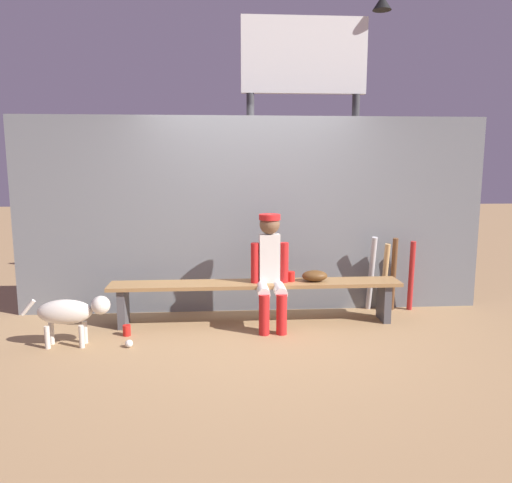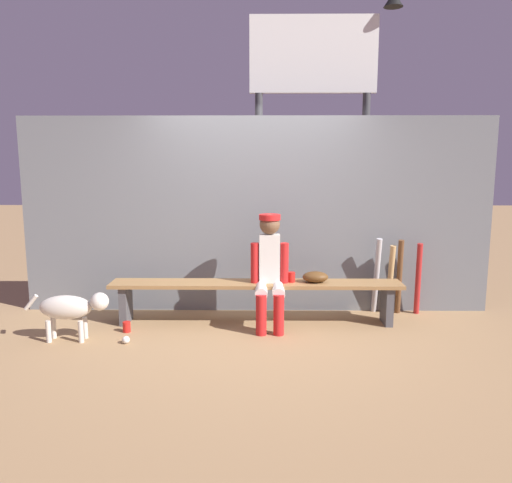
{
  "view_description": "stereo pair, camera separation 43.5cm",
  "coord_description": "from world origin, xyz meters",
  "px_view_note": "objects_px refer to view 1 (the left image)",
  "views": [
    {
      "loc": [
        -0.38,
        -5.3,
        1.77
      ],
      "look_at": [
        0.0,
        0.0,
        0.91
      ],
      "focal_mm": 35.06,
      "sensor_mm": 36.0,
      "label": 1
    },
    {
      "loc": [
        0.06,
        -5.31,
        1.77
      ],
      "look_at": [
        0.0,
        0.0,
        0.91
      ],
      "focal_mm": 35.06,
      "sensor_mm": 36.0,
      "label": 2
    }
  ],
  "objects_px": {
    "bat_aluminum_silver": "(371,274)",
    "cup_on_ground": "(127,330)",
    "bat_wood_tan": "(385,277)",
    "cup_on_bench": "(291,276)",
    "baseball_glove": "(315,276)",
    "dugout_bench": "(256,290)",
    "dog": "(71,312)",
    "bat_aluminum_red": "(411,276)",
    "baseball": "(129,344)",
    "player_seated": "(270,267)",
    "bat_wood_dark": "(393,274)",
    "scoreboard": "(308,93)"
  },
  "relations": [
    {
      "from": "dugout_bench",
      "to": "baseball_glove",
      "type": "bearing_deg",
      "value": 0.0
    },
    {
      "from": "bat_wood_tan",
      "to": "bat_wood_dark",
      "type": "bearing_deg",
      "value": -2.08
    },
    {
      "from": "dugout_bench",
      "to": "scoreboard",
      "type": "xyz_separation_m",
      "value": [
        0.77,
        1.34,
        2.27
      ]
    },
    {
      "from": "baseball",
      "to": "cup_on_bench",
      "type": "distance_m",
      "value": 1.85
    },
    {
      "from": "bat_wood_tan",
      "to": "bat_aluminum_red",
      "type": "bearing_deg",
      "value": -0.17
    },
    {
      "from": "bat_wood_dark",
      "to": "bat_aluminum_red",
      "type": "xyz_separation_m",
      "value": [
        0.22,
        0.0,
        -0.02
      ]
    },
    {
      "from": "scoreboard",
      "to": "bat_aluminum_silver",
      "type": "bearing_deg",
      "value": -57.2
    },
    {
      "from": "player_seated",
      "to": "baseball",
      "type": "height_order",
      "value": "player_seated"
    },
    {
      "from": "dugout_bench",
      "to": "bat_aluminum_silver",
      "type": "distance_m",
      "value": 1.45
    },
    {
      "from": "cup_on_ground",
      "to": "baseball",
      "type": "bearing_deg",
      "value": -76.39
    },
    {
      "from": "baseball_glove",
      "to": "bat_aluminum_silver",
      "type": "bearing_deg",
      "value": 26.34
    },
    {
      "from": "bat_aluminum_red",
      "to": "baseball",
      "type": "height_order",
      "value": "bat_aluminum_red"
    },
    {
      "from": "cup_on_ground",
      "to": "cup_on_bench",
      "type": "distance_m",
      "value": 1.83
    },
    {
      "from": "bat_wood_tan",
      "to": "cup_on_bench",
      "type": "relative_size",
      "value": 7.48
    },
    {
      "from": "cup_on_bench",
      "to": "cup_on_ground",
      "type": "bearing_deg",
      "value": -169.52
    },
    {
      "from": "dugout_bench",
      "to": "bat_wood_dark",
      "type": "distance_m",
      "value": 1.69
    },
    {
      "from": "bat_aluminum_silver",
      "to": "cup_on_ground",
      "type": "bearing_deg",
      "value": -166.05
    },
    {
      "from": "dugout_bench",
      "to": "cup_on_bench",
      "type": "distance_m",
      "value": 0.41
    },
    {
      "from": "dugout_bench",
      "to": "scoreboard",
      "type": "relative_size",
      "value": 0.83
    },
    {
      "from": "baseball",
      "to": "scoreboard",
      "type": "relative_size",
      "value": 0.02
    },
    {
      "from": "player_seated",
      "to": "dugout_bench",
      "type": "bearing_deg",
      "value": 143.4
    },
    {
      "from": "scoreboard",
      "to": "cup_on_ground",
      "type": "bearing_deg",
      "value": -142.04
    },
    {
      "from": "dugout_bench",
      "to": "dog",
      "type": "distance_m",
      "value": 1.91
    },
    {
      "from": "cup_on_bench",
      "to": "bat_aluminum_silver",
      "type": "bearing_deg",
      "value": 19.67
    },
    {
      "from": "bat_aluminum_silver",
      "to": "bat_wood_tan",
      "type": "distance_m",
      "value": 0.16
    },
    {
      "from": "dugout_bench",
      "to": "bat_wood_tan",
      "type": "xyz_separation_m",
      "value": [
        1.55,
        0.35,
        0.04
      ]
    },
    {
      "from": "cup_on_bench",
      "to": "dog",
      "type": "relative_size",
      "value": 0.13
    },
    {
      "from": "bat_aluminum_silver",
      "to": "cup_on_bench",
      "type": "bearing_deg",
      "value": -160.33
    },
    {
      "from": "player_seated",
      "to": "bat_aluminum_red",
      "type": "relative_size",
      "value": 1.44
    },
    {
      "from": "bat_wood_dark",
      "to": "baseball",
      "type": "height_order",
      "value": "bat_wood_dark"
    },
    {
      "from": "player_seated",
      "to": "bat_wood_tan",
      "type": "height_order",
      "value": "player_seated"
    },
    {
      "from": "bat_aluminum_red",
      "to": "dog",
      "type": "relative_size",
      "value": 1.0
    },
    {
      "from": "bat_aluminum_silver",
      "to": "dog",
      "type": "distance_m",
      "value": 3.35
    },
    {
      "from": "bat_aluminum_silver",
      "to": "cup_on_ground",
      "type": "distance_m",
      "value": 2.86
    },
    {
      "from": "bat_wood_dark",
      "to": "cup_on_ground",
      "type": "distance_m",
      "value": 3.1
    },
    {
      "from": "dugout_bench",
      "to": "cup_on_bench",
      "type": "bearing_deg",
      "value": 1.56
    },
    {
      "from": "cup_on_ground",
      "to": "dugout_bench",
      "type": "bearing_deg",
      "value": 12.97
    },
    {
      "from": "dugout_bench",
      "to": "bat_aluminum_red",
      "type": "xyz_separation_m",
      "value": [
        1.88,
        0.35,
        0.05
      ]
    },
    {
      "from": "bat_aluminum_silver",
      "to": "bat_wood_dark",
      "type": "bearing_deg",
      "value": -6.03
    },
    {
      "from": "baseball_glove",
      "to": "baseball",
      "type": "distance_m",
      "value": 2.08
    },
    {
      "from": "dugout_bench",
      "to": "baseball",
      "type": "bearing_deg",
      "value": -153.07
    },
    {
      "from": "baseball_glove",
      "to": "bat_aluminum_red",
      "type": "relative_size",
      "value": 0.33
    },
    {
      "from": "bat_aluminum_silver",
      "to": "bat_wood_tan",
      "type": "xyz_separation_m",
      "value": [
        0.16,
        -0.02,
        -0.04
      ]
    },
    {
      "from": "dugout_bench",
      "to": "bat_aluminum_silver",
      "type": "relative_size",
      "value": 3.5
    },
    {
      "from": "bat_aluminum_red",
      "to": "scoreboard",
      "type": "bearing_deg",
      "value": 137.93
    },
    {
      "from": "bat_wood_tan",
      "to": "cup_on_ground",
      "type": "height_order",
      "value": "bat_wood_tan"
    },
    {
      "from": "bat_aluminum_red",
      "to": "cup_on_bench",
      "type": "height_order",
      "value": "bat_aluminum_red"
    },
    {
      "from": "bat_aluminum_silver",
      "to": "bat_aluminum_red",
      "type": "xyz_separation_m",
      "value": [
        0.48,
        -0.02,
        -0.03
      ]
    },
    {
      "from": "baseball_glove",
      "to": "bat_wood_tan",
      "type": "height_order",
      "value": "bat_wood_tan"
    },
    {
      "from": "cup_on_ground",
      "to": "dog",
      "type": "height_order",
      "value": "dog"
    }
  ]
}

